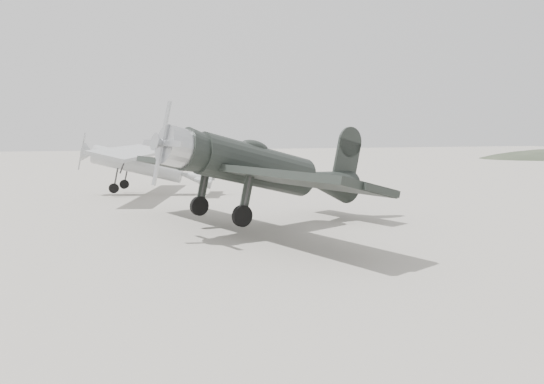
# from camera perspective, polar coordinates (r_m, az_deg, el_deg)

# --- Properties ---
(ground) EXTENTS (160.00, 160.00, 0.00)m
(ground) POSITION_cam_1_polar(r_m,az_deg,el_deg) (14.37, 5.84, -7.47)
(ground) COLOR gray
(ground) RESTS_ON ground
(lowwing_monoplane) EXTENTS (9.04, 12.25, 4.00)m
(lowwing_monoplane) POSITION_cam_1_polar(r_m,az_deg,el_deg) (18.90, -0.78, 2.49)
(lowwing_monoplane) COLOR black
(lowwing_monoplane) RESTS_ON ground
(highwing_monoplane) EXTENTS (7.39, 10.30, 2.92)m
(highwing_monoplane) POSITION_cam_1_polar(r_m,az_deg,el_deg) (29.40, -13.68, 3.26)
(highwing_monoplane) COLOR #989B9D
(highwing_monoplane) RESTS_ON ground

